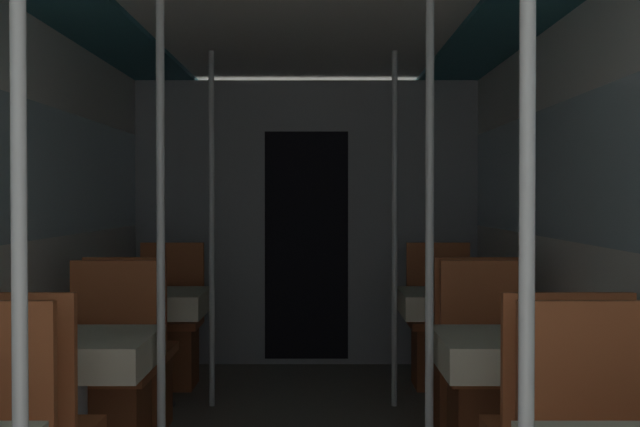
# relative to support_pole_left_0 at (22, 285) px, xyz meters

# --- Properties ---
(wall_left) EXTENTS (0.05, 8.09, 2.18)m
(wall_left) POSITION_rel_support_pole_left_0_xyz_m (-0.78, 2.03, 0.05)
(wall_left) COLOR silver
(wall_left) RESTS_ON ground_plane
(wall_right) EXTENTS (0.05, 8.09, 2.18)m
(wall_right) POSITION_rel_support_pole_left_0_xyz_m (1.90, 2.03, 0.05)
(wall_right) COLOR silver
(wall_right) RESTS_ON ground_plane
(bulkhead_far) EXTENTS (2.63, 0.09, 2.18)m
(bulkhead_far) POSITION_rel_support_pole_left_0_xyz_m (0.56, 4.90, -0.00)
(bulkhead_far) COLOR gray
(bulkhead_far) RESTS_ON ground_plane
(support_pole_left_0) EXTENTS (0.04, 0.04, 2.18)m
(support_pole_left_0) POSITION_rel_support_pole_left_0_xyz_m (0.00, 0.00, 0.00)
(support_pole_left_0) COLOR silver
(support_pole_left_0) RESTS_ON ground_plane
(dining_table_left_1) EXTENTS (0.66, 0.66, 0.71)m
(dining_table_left_1) POSITION_rel_support_pole_left_0_xyz_m (-0.37, 1.75, -0.49)
(dining_table_left_1) COLOR #4C4C51
(dining_table_left_1) RESTS_ON ground_plane
(chair_left_far_1) EXTENTS (0.44, 0.44, 0.97)m
(chair_left_far_1) POSITION_rel_support_pole_left_0_xyz_m (-0.37, 2.33, -0.80)
(chair_left_far_1) COLOR brown
(chair_left_far_1) RESTS_ON ground_plane
(support_pole_left_1) EXTENTS (0.04, 0.04, 2.18)m
(support_pole_left_1) POSITION_rel_support_pole_left_0_xyz_m (0.00, 1.75, 0.00)
(support_pole_left_1) COLOR silver
(support_pole_left_1) RESTS_ON ground_plane
(dining_table_left_2) EXTENTS (0.66, 0.66, 0.71)m
(dining_table_left_2) POSITION_rel_support_pole_left_0_xyz_m (-0.37, 3.50, -0.49)
(dining_table_left_2) COLOR #4C4C51
(dining_table_left_2) RESTS_ON ground_plane
(chair_left_near_2) EXTENTS (0.44, 0.44, 0.97)m
(chair_left_near_2) POSITION_rel_support_pole_left_0_xyz_m (-0.37, 2.91, -0.80)
(chair_left_near_2) COLOR brown
(chair_left_near_2) RESTS_ON ground_plane
(chair_left_far_2) EXTENTS (0.44, 0.44, 0.97)m
(chair_left_far_2) POSITION_rel_support_pole_left_0_xyz_m (-0.37, 4.08, -0.80)
(chair_left_far_2) COLOR brown
(chair_left_far_2) RESTS_ON ground_plane
(support_pole_left_2) EXTENTS (0.04, 0.04, 2.18)m
(support_pole_left_2) POSITION_rel_support_pole_left_0_xyz_m (0.00, 3.50, 0.00)
(support_pole_left_2) COLOR silver
(support_pole_left_2) RESTS_ON ground_plane
(support_pole_right_0) EXTENTS (0.04, 0.04, 2.18)m
(support_pole_right_0) POSITION_rel_support_pole_left_0_xyz_m (1.12, 0.00, 0.00)
(support_pole_right_0) COLOR silver
(support_pole_right_0) RESTS_ON ground_plane
(dining_table_right_1) EXTENTS (0.66, 0.66, 0.71)m
(dining_table_right_1) POSITION_rel_support_pole_left_0_xyz_m (1.49, 1.75, -0.49)
(dining_table_right_1) COLOR #4C4C51
(dining_table_right_1) RESTS_ON ground_plane
(chair_right_far_1) EXTENTS (0.44, 0.44, 0.97)m
(chair_right_far_1) POSITION_rel_support_pole_left_0_xyz_m (1.49, 2.33, -0.80)
(chair_right_far_1) COLOR brown
(chair_right_far_1) RESTS_ON ground_plane
(support_pole_right_1) EXTENTS (0.04, 0.04, 2.18)m
(support_pole_right_1) POSITION_rel_support_pole_left_0_xyz_m (1.12, 1.75, 0.00)
(support_pole_right_1) COLOR silver
(support_pole_right_1) RESTS_ON ground_plane
(dining_table_right_2) EXTENTS (0.66, 0.66, 0.71)m
(dining_table_right_2) POSITION_rel_support_pole_left_0_xyz_m (1.49, 3.50, -0.49)
(dining_table_right_2) COLOR #4C4C51
(dining_table_right_2) RESTS_ON ground_plane
(chair_right_near_2) EXTENTS (0.44, 0.44, 0.97)m
(chair_right_near_2) POSITION_rel_support_pole_left_0_xyz_m (1.49, 2.91, -0.80)
(chair_right_near_2) COLOR brown
(chair_right_near_2) RESTS_ON ground_plane
(chair_right_far_2) EXTENTS (0.44, 0.44, 0.97)m
(chair_right_far_2) POSITION_rel_support_pole_left_0_xyz_m (1.49, 4.08, -0.80)
(chair_right_far_2) COLOR brown
(chair_right_far_2) RESTS_ON ground_plane
(support_pole_right_2) EXTENTS (0.04, 0.04, 2.18)m
(support_pole_right_2) POSITION_rel_support_pole_left_0_xyz_m (1.12, 3.50, 0.00)
(support_pole_right_2) COLOR silver
(support_pole_right_2) RESTS_ON ground_plane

